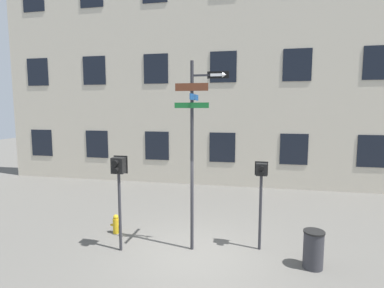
{
  "coord_description": "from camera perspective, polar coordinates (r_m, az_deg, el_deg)",
  "views": [
    {
      "loc": [
        1.49,
        -7.52,
        3.9
      ],
      "look_at": [
        -0.11,
        0.28,
        2.96
      ],
      "focal_mm": 28.0,
      "sensor_mm": 36.0,
      "label": 1
    }
  ],
  "objects": [
    {
      "name": "ground_plane",
      "position": [
        8.6,
        0.35,
        -20.24
      ],
      "size": [
        60.0,
        60.0,
        0.0
      ],
      "primitive_type": "plane",
      "color": "#595651"
    },
    {
      "name": "building_facade",
      "position": [
        15.39,
        6.09,
        14.24
      ],
      "size": [
        24.0,
        0.63,
        11.84
      ],
      "color": "beige",
      "rests_on": "ground_plane"
    },
    {
      "name": "street_sign_pole",
      "position": [
        7.99,
        0.48,
        0.8
      ],
      "size": [
        1.43,
        1.09,
        5.15
      ],
      "color": "#2D2D33",
      "rests_on": "ground_plane"
    },
    {
      "name": "pedestrian_signal_left",
      "position": [
        8.34,
        -13.79,
        -6.01
      ],
      "size": [
        0.4,
        0.4,
        2.63
      ],
      "color": "#2D2D33",
      "rests_on": "ground_plane"
    },
    {
      "name": "pedestrian_signal_right",
      "position": [
        8.42,
        13.03,
        -7.21
      ],
      "size": [
        0.35,
        0.4,
        2.46
      ],
      "color": "#2D2D33",
      "rests_on": "ground_plane"
    },
    {
      "name": "fire_hydrant",
      "position": [
        10.03,
        -14.28,
        -14.58
      ],
      "size": [
        0.35,
        0.19,
        0.6
      ],
      "color": "gold",
      "rests_on": "ground_plane"
    },
    {
      "name": "trash_bin",
      "position": [
        8.33,
        22.11,
        -18.1
      ],
      "size": [
        0.51,
        0.51,
        0.94
      ],
      "color": "#333338",
      "rests_on": "ground_plane"
    }
  ]
}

